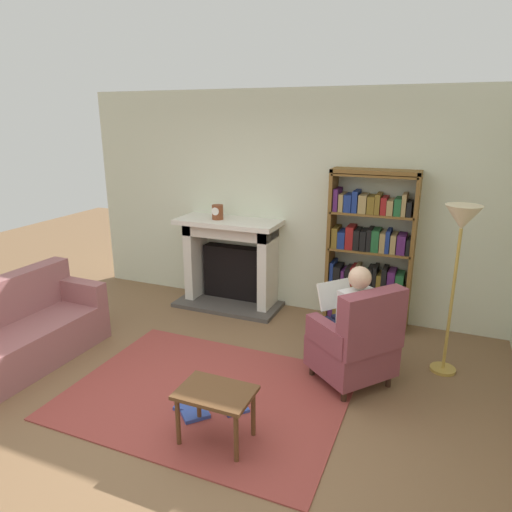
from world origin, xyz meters
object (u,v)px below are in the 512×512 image
seated_reader (350,318)px  sofa_floral (17,334)px  side_table (216,399)px  mantel_clock (218,212)px  fireplace (231,260)px  bookshelf (369,252)px  armchair_reading (357,343)px  floor_lamp (461,233)px

seated_reader → sofa_floral: seated_reader is taller
side_table → mantel_clock: bearing=116.5°
sofa_floral → seated_reader: bearing=-71.0°
fireplace → bookshelf: (1.73, 0.04, 0.29)m
mantel_clock → seated_reader: mantel_clock is taller
bookshelf → armchair_reading: (0.15, -1.37, -0.47)m
armchair_reading → side_table: size_ratio=1.73×
mantel_clock → floor_lamp: (2.77, -0.65, 0.15)m
fireplace → side_table: fireplace is taller
seated_reader → sofa_floral: bearing=-32.8°
fireplace → floor_lamp: 2.85m
side_table → sofa_floral: bearing=173.5°
fireplace → bookshelf: 1.76m
sofa_floral → floor_lamp: size_ratio=1.05×
mantel_clock → seated_reader: bearing=-31.0°
fireplace → side_table: bearing=-67.0°
fireplace → bookshelf: size_ratio=0.74×
fireplace → seated_reader: size_ratio=1.19×
floor_lamp → side_table: bearing=-131.8°
bookshelf → armchair_reading: bookshelf is taller
bookshelf → sofa_floral: bookshelf is taller
fireplace → sofa_floral: size_ratio=0.79×
seated_reader → floor_lamp: (0.84, 0.50, 0.76)m
sofa_floral → bookshelf: bearing=-51.7°
bookshelf → floor_lamp: (0.90, -0.79, 0.48)m
sofa_floral → floor_lamp: floor_lamp is taller
floor_lamp → armchair_reading: bearing=-142.5°
bookshelf → seated_reader: 1.32m
fireplace → sofa_floral: bearing=-119.6°
fireplace → sofa_floral: (-1.27, -2.24, -0.28)m
mantel_clock → sofa_floral: 2.59m
armchair_reading → sofa_floral: (-3.16, -0.91, -0.10)m
seated_reader → sofa_floral: 3.23m
bookshelf → floor_lamp: 1.29m
fireplace → floor_lamp: bearing=-16.0°
fireplace → mantel_clock: bearing=-143.3°
mantel_clock → armchair_reading: 2.50m
armchair_reading → seated_reader: 0.23m
seated_reader → side_table: seated_reader is taller
sofa_floral → floor_lamp: 4.31m
armchair_reading → floor_lamp: bearing=166.9°
sofa_floral → side_table: (2.34, -0.27, 0.05)m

